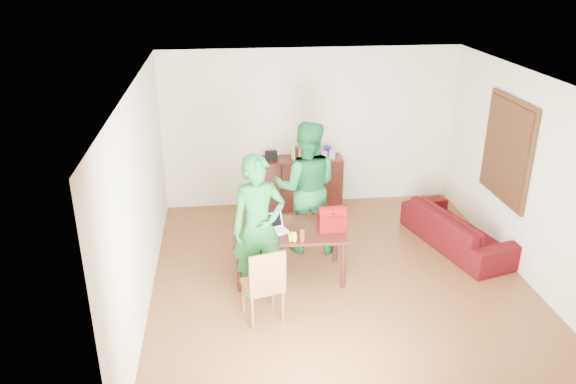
{
  "coord_description": "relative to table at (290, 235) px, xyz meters",
  "views": [
    {
      "loc": [
        -1.47,
        -6.34,
        4.07
      ],
      "look_at": [
        -0.66,
        0.48,
        1.16
      ],
      "focal_mm": 35.0,
      "sensor_mm": 36.0,
      "label": 1
    }
  ],
  "objects": [
    {
      "name": "bottle",
      "position": [
        0.12,
        -0.35,
        0.18
      ],
      "size": [
        0.07,
        0.07,
        0.19
      ],
      "primitive_type": "cylinder",
      "rotation": [
        0.0,
        0.0,
        0.07
      ],
      "color": "#562713",
      "rests_on": "table"
    },
    {
      "name": "table",
      "position": [
        0.0,
        0.0,
        0.0
      ],
      "size": [
        1.55,
        0.92,
        0.71
      ],
      "rotation": [
        0.0,
        0.0,
        -0.05
      ],
      "color": "black",
      "rests_on": "ground"
    },
    {
      "name": "chair",
      "position": [
        -0.44,
        -0.94,
        -0.34
      ],
      "size": [
        0.53,
        0.52,
        0.97
      ],
      "rotation": [
        0.0,
        0.0,
        0.26
      ],
      "color": "brown",
      "rests_on": "ground"
    },
    {
      "name": "person_near",
      "position": [
        -0.44,
        -0.38,
        0.32
      ],
      "size": [
        0.76,
        0.57,
        1.89
      ],
      "primitive_type": "imported",
      "rotation": [
        0.0,
        0.0,
        0.19
      ],
      "color": "#166527",
      "rests_on": "ground"
    },
    {
      "name": "person_far",
      "position": [
        0.33,
        0.77,
        0.36
      ],
      "size": [
        1.05,
        0.88,
        1.96
      ],
      "primitive_type": "imported",
      "rotation": [
        0.0,
        0.0,
        2.99
      ],
      "color": "#16632F",
      "rests_on": "ground"
    },
    {
      "name": "room",
      "position": [
        0.67,
        -0.15,
        0.69
      ],
      "size": [
        5.2,
        5.7,
        2.9
      ],
      "color": "#442611",
      "rests_on": "ground"
    },
    {
      "name": "red_bag",
      "position": [
        0.55,
        -0.08,
        0.22
      ],
      "size": [
        0.36,
        0.21,
        0.26
      ],
      "primitive_type": "cube",
      "rotation": [
        0.0,
        0.0,
        0.0
      ],
      "color": "#6A0709",
      "rests_on": "table"
    },
    {
      "name": "laptop",
      "position": [
        -0.19,
        -0.07,
        0.13
      ],
      "size": [
        0.36,
        0.31,
        0.21
      ],
      "rotation": [
        0.0,
        0.0,
        0.36
      ],
      "color": "white",
      "rests_on": "table"
    },
    {
      "name": "bananas",
      "position": [
        -0.01,
        -0.37,
        0.11
      ],
      "size": [
        0.17,
        0.14,
        0.05
      ],
      "primitive_type": null,
      "rotation": [
        0.0,
        0.0,
        0.38
      ],
      "color": "gold",
      "rests_on": "table"
    },
    {
      "name": "sofa",
      "position": [
        2.61,
        0.55,
        -0.34
      ],
      "size": [
        1.24,
        2.08,
        0.57
      ],
      "primitive_type": "imported",
      "rotation": [
        0.0,
        0.0,
        1.83
      ],
      "color": "#350606",
      "rests_on": "ground"
    }
  ]
}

